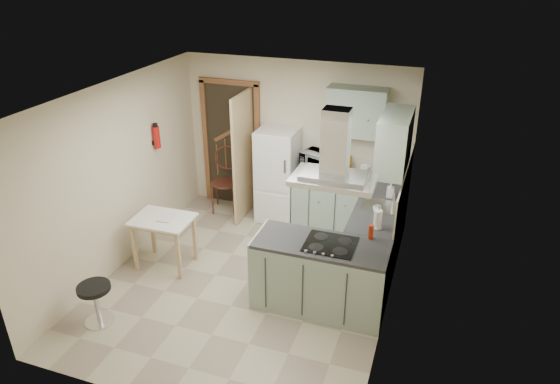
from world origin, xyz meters
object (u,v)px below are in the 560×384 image
at_px(peninsula, 320,275).
at_px(drop_leaf_table, 165,242).
at_px(extractor_hood, 334,179).
at_px(microwave, 319,162).
at_px(fridge, 278,175).
at_px(stool, 97,304).
at_px(bentwood_chair, 224,183).

bearing_deg(peninsula, drop_leaf_table, 175.35).
relative_size(peninsula, extractor_hood, 1.72).
distance_m(drop_leaf_table, microwave, 2.56).
xyz_separation_m(fridge, peninsula, (1.22, -1.98, -0.30)).
bearing_deg(microwave, stool, -99.86).
bearing_deg(extractor_hood, microwave, 108.40).
bearing_deg(stool, fridge, 69.71).
bearing_deg(peninsula, bentwood_chair, 137.83).
height_order(fridge, peninsula, fridge).
relative_size(fridge, extractor_hood, 1.67).
relative_size(peninsula, microwave, 2.94).
bearing_deg(bentwood_chair, microwave, -10.65).
xyz_separation_m(fridge, drop_leaf_table, (-1.00, -1.80, -0.38)).
xyz_separation_m(drop_leaf_table, microwave, (1.65, 1.83, 0.68)).
relative_size(stool, microwave, 0.97).
distance_m(extractor_hood, stool, 3.08).
xyz_separation_m(fridge, bentwood_chair, (-0.91, -0.04, -0.26)).
height_order(drop_leaf_table, bentwood_chair, bentwood_chair).
distance_m(bentwood_chair, microwave, 1.67).
bearing_deg(drop_leaf_table, microwave, 46.78).
bearing_deg(bentwood_chair, drop_leaf_table, -106.15).
distance_m(fridge, microwave, 0.72).
bearing_deg(peninsula, extractor_hood, 0.00).
xyz_separation_m(drop_leaf_table, bentwood_chair, (0.08, 1.76, 0.13)).
bearing_deg(stool, peninsula, 25.12).
bearing_deg(peninsula, microwave, 105.80).
relative_size(fridge, stool, 2.95).
relative_size(extractor_hood, microwave, 1.71).
bearing_deg(extractor_hood, fridge, 123.79).
xyz_separation_m(fridge, microwave, (0.66, 0.03, 0.30)).
relative_size(fridge, microwave, 2.85).
distance_m(drop_leaf_table, bentwood_chair, 1.76).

